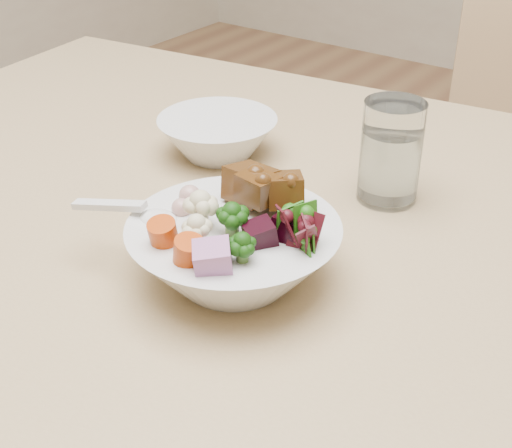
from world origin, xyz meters
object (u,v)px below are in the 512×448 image
(dining_table, at_px, (427,349))
(side_bowl, at_px, (218,137))
(water_glass, at_px, (390,156))
(food_bowl, at_px, (236,248))

(dining_table, height_order, side_bowl, side_bowl)
(dining_table, xyz_separation_m, water_glass, (-0.12, 0.13, 0.14))
(side_bowl, bearing_deg, water_glass, 5.83)
(water_glass, relative_size, side_bowl, 0.77)
(dining_table, xyz_separation_m, food_bowl, (-0.17, -0.11, 0.12))
(food_bowl, bearing_deg, dining_table, 32.56)
(food_bowl, bearing_deg, side_bowl, 132.16)
(water_glass, height_order, side_bowl, water_glass)
(dining_table, bearing_deg, food_bowl, -154.27)
(side_bowl, bearing_deg, dining_table, -16.27)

